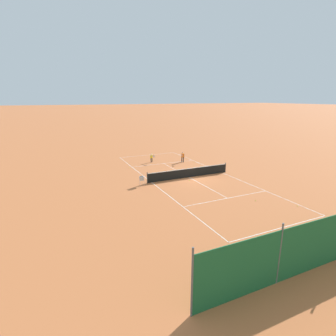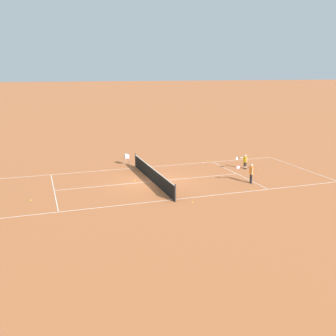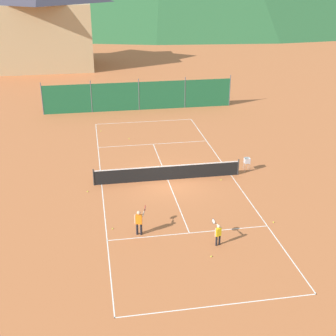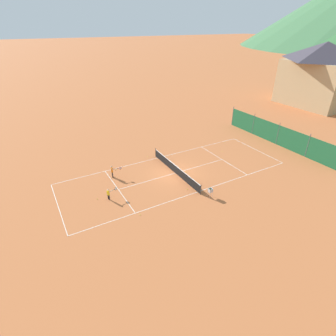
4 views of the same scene
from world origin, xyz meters
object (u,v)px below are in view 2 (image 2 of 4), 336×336
object	(u,v)px
player_far_service	(251,172)
tennis_ball_near_corner	(135,180)
tennis_ball_far_corner	(148,169)
player_near_service	(245,161)
tennis_ball_service_box	(259,169)
ball_hopper	(127,157)
tennis_ball_by_net_left	(30,200)
tennis_ball_alley_left	(208,161)
tennis_net	(152,174)
tennis_ball_mid_court	(251,189)
tennis_ball_by_net_right	(192,202)

from	to	relation	value
player_far_service	tennis_ball_near_corner	xyz separation A→B (m)	(3.01, 7.12, -0.73)
tennis_ball_far_corner	player_near_service	bearing A→B (deg)	-107.16
player_far_service	tennis_ball_service_box	world-z (taller)	player_far_service
tennis_ball_near_corner	ball_hopper	bearing A→B (deg)	-6.46
player_near_service	tennis_ball_by_net_left	distance (m)	15.70
tennis_ball_alley_left	tennis_ball_service_box	xyz separation A→B (m)	(-3.98, -2.47, 0.00)
tennis_net	ball_hopper	distance (m)	5.32
player_far_service	tennis_ball_mid_court	bearing A→B (deg)	152.58
player_far_service	tennis_ball_by_net_right	distance (m)	5.80
tennis_ball_near_corner	tennis_ball_far_corner	world-z (taller)	same
tennis_ball_alley_left	tennis_ball_by_net_right	xyz separation A→B (m)	(-9.50, 5.27, 0.00)
player_far_service	tennis_ball_mid_court	xyz separation A→B (m)	(-1.30, 0.68, -0.73)
tennis_ball_service_box	player_far_service	bearing A→B (deg)	139.67
tennis_ball_by_net_left	tennis_ball_alley_left	world-z (taller)	same
tennis_ball_by_net_left	tennis_ball_far_corner	bearing A→B (deg)	-59.57
tennis_ball_far_corner	tennis_ball_by_net_right	bearing A→B (deg)	-178.27
tennis_ball_by_net_left	tennis_ball_service_box	distance (m)	16.56
tennis_ball_alley_left	ball_hopper	bearing A→B (deg)	83.50
player_near_service	tennis_ball_by_net_right	xyz separation A→B (m)	(-6.07, 6.77, -0.62)
player_far_service	tennis_ball_mid_court	distance (m)	1.64
tennis_ball_service_box	ball_hopper	size ratio (longest dim) A/B	0.07
tennis_net	tennis_ball_near_corner	distance (m)	1.29
tennis_net	tennis_ball_alley_left	world-z (taller)	tennis_net
player_far_service	tennis_net	bearing A→B (deg)	67.81
tennis_ball_by_net_left	tennis_ball_mid_court	xyz separation A→B (m)	(-2.10, -13.17, 0.00)
tennis_net	tennis_ball_by_net_left	size ratio (longest dim) A/B	139.09
tennis_ball_by_net_left	ball_hopper	distance (m)	10.08
tennis_ball_far_corner	tennis_ball_mid_court	bearing A→B (deg)	-146.01
tennis_net	tennis_ball_far_corner	distance (m)	3.37
tennis_ball_mid_court	tennis_net	bearing A→B (deg)	54.93
tennis_ball_near_corner	tennis_ball_alley_left	xyz separation A→B (m)	(3.99, -7.22, 0.00)
player_near_service	ball_hopper	distance (m)	9.18
tennis_net	tennis_ball_by_net_left	bearing A→B (deg)	102.10
player_near_service	tennis_ball_alley_left	xyz separation A→B (m)	(3.43, 1.50, -0.62)
tennis_ball_alley_left	tennis_ball_far_corner	world-z (taller)	same
tennis_ball_by_net_left	ball_hopper	bearing A→B (deg)	-46.20
tennis_ball_alley_left	ball_hopper	xyz separation A→B (m)	(0.76, 6.68, 0.62)
tennis_ball_alley_left	tennis_ball_mid_court	distance (m)	8.34
tennis_net	ball_hopper	bearing A→B (deg)	5.77
tennis_ball_service_box	tennis_ball_mid_court	world-z (taller)	same
player_near_service	tennis_ball_near_corner	world-z (taller)	player_near_service
tennis_ball_by_net_left	tennis_ball_far_corner	size ratio (longest dim) A/B	1.00
tennis_ball_by_net_left	tennis_ball_far_corner	xyz separation A→B (m)	(4.95, -8.42, 0.00)
tennis_ball_service_box	ball_hopper	world-z (taller)	ball_hopper
player_near_service	tennis_ball_near_corner	distance (m)	8.75
tennis_ball_alley_left	tennis_ball_far_corner	distance (m)	5.66
player_far_service	tennis_ball_alley_left	distance (m)	7.04
tennis_ball_by_net_left	tennis_ball_by_net_right	size ratio (longest dim) A/B	1.00
tennis_ball_alley_left	tennis_ball_mid_court	xyz separation A→B (m)	(-8.31, 0.77, 0.00)
tennis_ball_by_net_right	player_near_service	bearing A→B (deg)	-48.09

